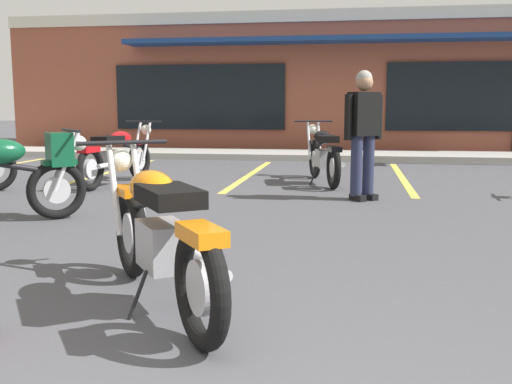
# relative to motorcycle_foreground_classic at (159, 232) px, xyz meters

# --- Properties ---
(ground_plane) EXTENTS (80.00, 80.00, 0.00)m
(ground_plane) POSITION_rel_motorcycle_foreground_classic_xyz_m (0.68, 1.98, -0.46)
(ground_plane) COLOR #47474C
(sidewalk_kerb) EXTENTS (22.00, 1.80, 0.14)m
(sidewalk_kerb) POSITION_rel_motorcycle_foreground_classic_xyz_m (0.68, 10.65, -0.39)
(sidewalk_kerb) COLOR #A8A59E
(sidewalk_kerb) RESTS_ON ground_plane
(brick_storefront_building) EXTENTS (17.88, 6.01, 3.64)m
(brick_storefront_building) POSITION_rel_motorcycle_foreground_classic_xyz_m (0.68, 14.74, 1.36)
(brick_storefront_building) COLOR brown
(brick_storefront_building) RESTS_ON ground_plane
(painted_stall_lines) EXTENTS (13.38, 4.80, 0.01)m
(painted_stall_lines) POSITION_rel_motorcycle_foreground_classic_xyz_m (0.68, 7.05, -0.46)
(painted_stall_lines) COLOR #DBCC4C
(painted_stall_lines) RESTS_ON ground_plane
(motorcycle_foreground_classic) EXTENTS (1.43, 1.82, 0.98)m
(motorcycle_foreground_classic) POSITION_rel_motorcycle_foreground_classic_xyz_m (0.00, 0.00, 0.00)
(motorcycle_foreground_classic) COLOR black
(motorcycle_foreground_classic) RESTS_ON ground_plane
(motorcycle_black_cruiser) EXTENTS (0.90, 2.07, 0.98)m
(motorcycle_black_cruiser) POSITION_rel_motorcycle_foreground_classic_xyz_m (0.70, 6.10, 0.00)
(motorcycle_black_cruiser) COLOR black
(motorcycle_black_cruiser) RESTS_ON ground_plane
(motorcycle_green_cafe_racer) EXTENTS (0.74, 2.10, 0.98)m
(motorcycle_green_cafe_racer) POSITION_rel_motorcycle_foreground_classic_xyz_m (-2.46, 5.39, 0.00)
(motorcycle_green_cafe_racer) COLOR black
(motorcycle_green_cafe_racer) RESTS_ON ground_plane
(person_in_shorts_foreground) EXTENTS (0.53, 0.45, 1.68)m
(person_in_shorts_foreground) POSITION_rel_motorcycle_foreground_classic_xyz_m (1.29, 4.44, 0.49)
(person_in_shorts_foreground) COLOR black
(person_in_shorts_foreground) RESTS_ON ground_plane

